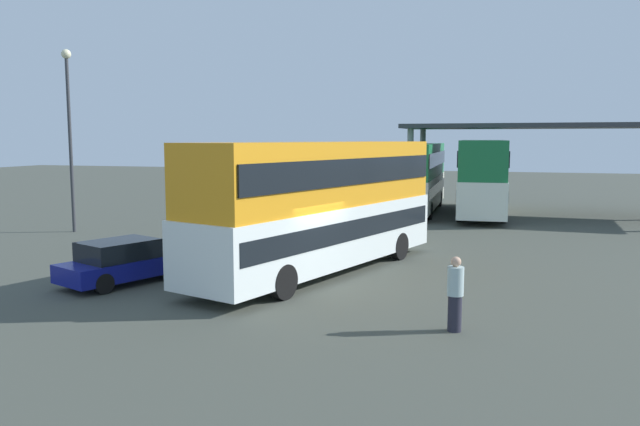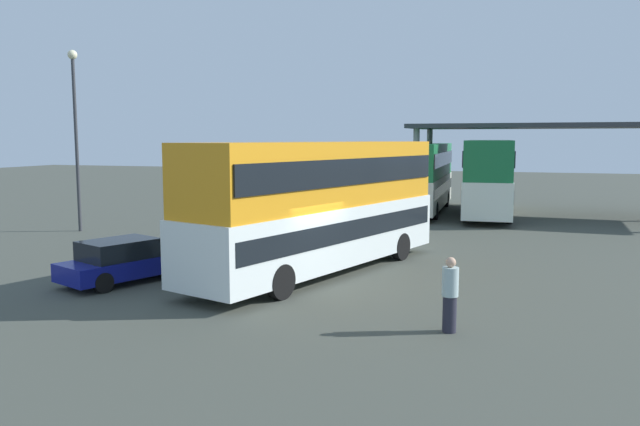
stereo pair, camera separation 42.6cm
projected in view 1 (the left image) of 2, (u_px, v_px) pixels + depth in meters
The scene contains 8 objects.
ground_plane at pixel (308, 287), 18.74m from camera, with size 140.00×140.00×0.00m, color #43473E.
double_decker_main at pixel (320, 202), 20.54m from camera, with size 5.85×11.50×4.34m.
parked_hatchback at pixel (123, 262), 19.21m from camera, with size 3.01×4.26×1.35m.
double_decker_near_canopy at pixel (417, 175), 37.80m from camera, with size 2.73×11.26×4.14m.
double_decker_mid_row at pixel (482, 174), 36.33m from camera, with size 3.01×11.61×4.35m.
depot_canopy at pixel (579, 130), 35.01m from camera, with size 19.62×6.22×5.28m.
lamppost_tall at pixel (69, 120), 29.28m from camera, with size 0.44×0.44×8.57m.
pedestrian_waiting at pixel (455, 294), 14.36m from camera, with size 0.38×0.38×1.76m.
Camera 1 is at (5.63, -17.46, 4.44)m, focal length 34.99 mm.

